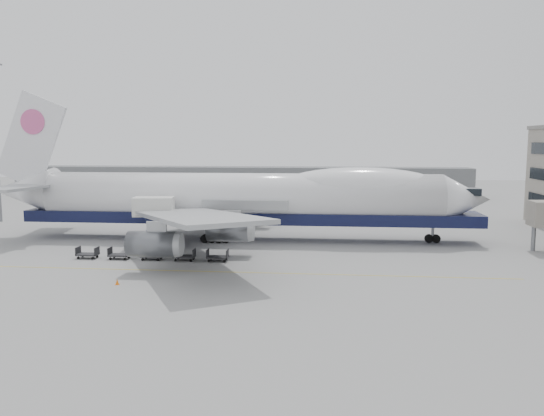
# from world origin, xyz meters

# --- Properties ---
(ground) EXTENTS (260.00, 260.00, 0.00)m
(ground) POSITION_xyz_m (0.00, 0.00, 0.00)
(ground) COLOR gray
(ground) RESTS_ON ground
(apron_line) EXTENTS (60.00, 0.15, 0.01)m
(apron_line) POSITION_xyz_m (0.00, -6.00, 0.01)
(apron_line) COLOR gold
(apron_line) RESTS_ON ground
(hangar) EXTENTS (110.00, 8.00, 7.00)m
(hangar) POSITION_xyz_m (-10.00, 70.00, 3.50)
(hangar) COLOR slate
(hangar) RESTS_ON ground
(airliner) EXTENTS (67.00, 55.30, 19.98)m
(airliner) POSITION_xyz_m (0.64, 12.00, 5.62)
(airliner) COLOR white
(airliner) RESTS_ON ground
(catering_truck) EXTENTS (5.59, 4.20, 6.16)m
(catering_truck) POSITION_xyz_m (-10.19, 6.42, 3.45)
(catering_truck) COLOR #1A234F
(catering_truck) RESTS_ON ground
(traffic_cone) EXTENTS (0.36, 0.36, 0.54)m
(traffic_cone) POSITION_xyz_m (-7.83, -11.66, 0.25)
(traffic_cone) COLOR orange
(traffic_cone) RESTS_ON ground
(dolly_0) EXTENTS (2.30, 1.35, 1.30)m
(dolly_0) POSITION_xyz_m (-15.41, -1.31, 0.53)
(dolly_0) COLOR #2D2D30
(dolly_0) RESTS_ON ground
(dolly_1) EXTENTS (2.30, 1.35, 1.30)m
(dolly_1) POSITION_xyz_m (-11.71, -1.31, 0.53)
(dolly_1) COLOR #2D2D30
(dolly_1) RESTS_ON ground
(dolly_2) EXTENTS (2.30, 1.35, 1.30)m
(dolly_2) POSITION_xyz_m (-8.00, -1.31, 0.53)
(dolly_2) COLOR #2D2D30
(dolly_2) RESTS_ON ground
(dolly_3) EXTENTS (2.30, 1.35, 1.30)m
(dolly_3) POSITION_xyz_m (-4.30, -1.31, 0.53)
(dolly_3) COLOR #2D2D30
(dolly_3) RESTS_ON ground
(dolly_4) EXTENTS (2.30, 1.35, 1.30)m
(dolly_4) POSITION_xyz_m (-0.60, -1.31, 0.53)
(dolly_4) COLOR #2D2D30
(dolly_4) RESTS_ON ground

